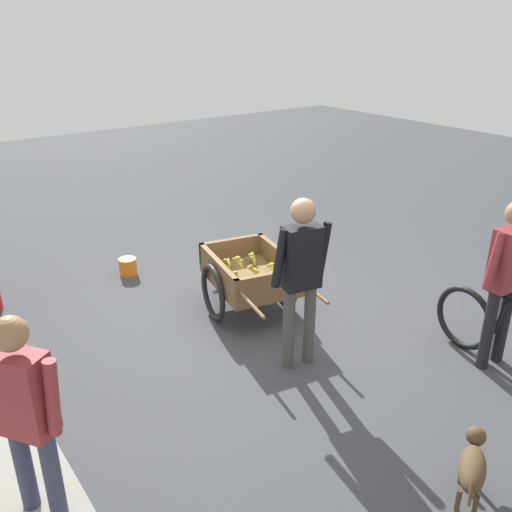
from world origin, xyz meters
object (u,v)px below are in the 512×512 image
object	(u,v)px
bicycle	(509,339)
dog	(473,465)
bystander_person	(25,410)
vendor_person	(301,269)
plastic_bucket	(128,267)
fruit_cart	(250,276)
cyclist_person	(507,271)
apple_crate	(7,353)

from	to	relation	value
bicycle	dog	xyz separation A→B (m)	(-0.67, 1.56, -0.08)
bystander_person	vendor_person	bearing A→B (deg)	-80.68
dog	plastic_bucket	size ratio (longest dim) A/B	2.66
fruit_cart	cyclist_person	bearing A→B (deg)	-150.71
fruit_cart	plastic_bucket	world-z (taller)	fruit_cart
bystander_person	bicycle	bearing A→B (deg)	-101.94
fruit_cart	apple_crate	distance (m)	2.56
fruit_cart	bystander_person	xyz separation A→B (m)	(-1.53, 2.75, 0.49)
apple_crate	dog	bearing A→B (deg)	-148.76
vendor_person	bicycle	world-z (taller)	vendor_person
fruit_cart	plastic_bucket	xyz separation A→B (m)	(1.73, 0.71, -0.33)
dog	apple_crate	bearing A→B (deg)	31.24
bicycle	bystander_person	size ratio (longest dim) A/B	1.07
bicycle	plastic_bucket	xyz separation A→B (m)	(4.10, 1.94, -0.24)
bicycle	bystander_person	xyz separation A→B (m)	(0.84, 3.99, 0.57)
fruit_cart	dog	distance (m)	3.06
plastic_bucket	bystander_person	size ratio (longest dim) A/B	0.15
fruit_cart	bystander_person	bearing A→B (deg)	119.05
fruit_cart	apple_crate	world-z (taller)	fruit_cart
apple_crate	bystander_person	size ratio (longest dim) A/B	0.28
fruit_cart	vendor_person	xyz separation A→B (m)	(-1.12, 0.24, 0.56)
dog	plastic_bucket	world-z (taller)	dog
dog	vendor_person	bearing A→B (deg)	-2.74
bicycle	apple_crate	bearing A→B (deg)	52.12
vendor_person	dog	distance (m)	2.06
plastic_bucket	apple_crate	distance (m)	2.15
vendor_person	bicycle	size ratio (longest dim) A/B	1.00
plastic_bucket	dog	bearing A→B (deg)	-175.48
plastic_bucket	bystander_person	world-z (taller)	bystander_person
vendor_person	apple_crate	bearing A→B (deg)	53.95
cyclist_person	bystander_person	bearing A→B (deg)	80.19
plastic_bucket	cyclist_person	bearing A→B (deg)	-153.70
cyclist_person	dog	bearing A→B (deg)	117.40
apple_crate	plastic_bucket	bearing A→B (deg)	-55.90
bicycle	dog	distance (m)	1.70
vendor_person	cyclist_person	world-z (taller)	vendor_person
apple_crate	fruit_cart	bearing A→B (deg)	-101.84
fruit_cart	bicycle	bearing A→B (deg)	-152.55
vendor_person	apple_crate	distance (m)	2.92
bicycle	bystander_person	distance (m)	4.11
vendor_person	bicycle	bearing A→B (deg)	-130.51
fruit_cart	vendor_person	world-z (taller)	vendor_person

